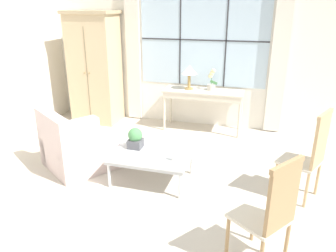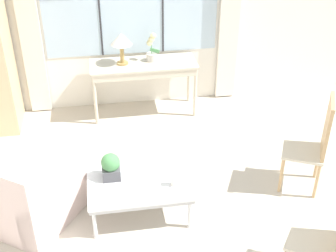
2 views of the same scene
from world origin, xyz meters
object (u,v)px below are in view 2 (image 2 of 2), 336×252
at_px(armchair_upholstered, 26,195).
at_px(accent_chair_wooden, 330,232).
at_px(console_table, 143,68).
at_px(pillar_candle, 174,180).
at_px(coffee_table, 139,184).
at_px(table_lamp, 121,41).
at_px(potted_orchid, 152,50).
at_px(side_chair_wooden, 316,140).
at_px(potted_plant_small, 111,166).

relative_size(armchair_upholstered, accent_chair_wooden, 1.15).
relative_size(console_table, armchair_upholstered, 1.16).
height_order(accent_chair_wooden, pillar_candle, accent_chair_wooden).
bearing_deg(coffee_table, table_lamp, 89.55).
xyz_separation_m(potted_orchid, coffee_table, (-0.43, -2.15, -0.57)).
xyz_separation_m(console_table, table_lamp, (-0.28, 0.02, 0.42)).
height_order(console_table, armchair_upholstered, armchair_upholstered).
bearing_deg(armchair_upholstered, accent_chair_wooden, -25.84).
relative_size(side_chair_wooden, accent_chair_wooden, 1.04).
bearing_deg(potted_orchid, console_table, -152.53).
relative_size(potted_orchid, armchair_upholstered, 0.31).
height_order(potted_orchid, armchair_upholstered, potted_orchid).
bearing_deg(potted_plant_small, potted_orchid, 71.19).
height_order(console_table, potted_plant_small, console_table).
bearing_deg(console_table, accent_chair_wooden, -69.89).
relative_size(potted_orchid, potted_plant_small, 1.38).
distance_m(console_table, armchair_upholstered, 2.50).
bearing_deg(potted_plant_small, side_chair_wooden, 0.09).
height_order(side_chair_wooden, accent_chair_wooden, side_chair_wooden).
relative_size(coffee_table, pillar_candle, 7.37).
bearing_deg(potted_orchid, potted_plant_small, -108.81).
distance_m(console_table, accent_chair_wooden, 3.50).
relative_size(table_lamp, side_chair_wooden, 0.39).
height_order(table_lamp, potted_plant_small, table_lamp).
bearing_deg(potted_plant_small, accent_chair_wooden, -36.20).
bearing_deg(console_table, side_chair_wooden, -50.23).
bearing_deg(pillar_candle, potted_plant_small, 159.53).
height_order(table_lamp, side_chair_wooden, table_lamp).
height_order(armchair_upholstered, potted_plant_small, armchair_upholstered).
bearing_deg(potted_orchid, armchair_upholstered, -127.76).
distance_m(table_lamp, potted_orchid, 0.45).
relative_size(side_chair_wooden, potted_plant_small, 3.96).
height_order(console_table, potted_orchid, potted_orchid).
height_order(console_table, accent_chair_wooden, accent_chair_wooden).
relative_size(table_lamp, potted_plant_small, 1.53).
bearing_deg(table_lamp, potted_orchid, 6.71).
height_order(console_table, coffee_table, console_table).
xyz_separation_m(potted_orchid, side_chair_wooden, (1.52, -2.05, -0.30)).
relative_size(console_table, potted_orchid, 3.69).
height_order(coffee_table, potted_plant_small, potted_plant_small).
height_order(accent_chair_wooden, potted_plant_small, accent_chair_wooden).
bearing_deg(table_lamp, accent_chair_wooden, -65.78).
bearing_deg(potted_plant_small, armchair_upholstered, -179.62).
bearing_deg(armchair_upholstered, table_lamp, 59.50).
bearing_deg(console_table, potted_plant_small, -106.06).
height_order(potted_orchid, pillar_candle, potted_orchid).
relative_size(console_table, potted_plant_small, 5.09).
bearing_deg(side_chair_wooden, coffee_table, -176.82).
xyz_separation_m(console_table, potted_orchid, (0.13, 0.07, 0.24)).
height_order(console_table, pillar_candle, console_table).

